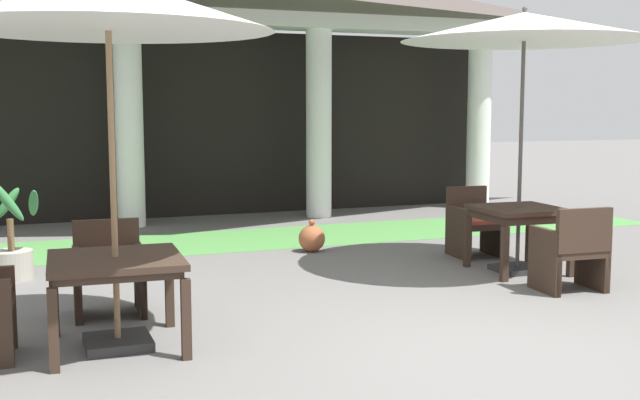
# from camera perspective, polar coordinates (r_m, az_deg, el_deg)

# --- Properties ---
(ground_plane) EXTENTS (60.00, 60.00, 0.00)m
(ground_plane) POSITION_cam_1_polar(r_m,az_deg,el_deg) (6.13, 11.30, -10.86)
(ground_plane) COLOR slate
(background_pavilion) EXTENTS (10.47, 3.18, 4.24)m
(background_pavilion) POSITION_cam_1_polar(r_m,az_deg,el_deg) (12.87, -6.89, 13.46)
(background_pavilion) COLOR white
(background_pavilion) RESTS_ON ground
(lawn_strip) EXTENTS (12.27, 1.80, 0.01)m
(lawn_strip) POSITION_cam_1_polar(r_m,az_deg,el_deg) (11.10, -4.22, -2.78)
(lawn_strip) COLOR #519347
(lawn_strip) RESTS_ON ground
(patio_table_near_foreground) EXTENTS (1.04, 1.04, 0.71)m
(patio_table_near_foreground) POSITION_cam_1_polar(r_m,az_deg,el_deg) (6.22, -14.55, -4.81)
(patio_table_near_foreground) COLOR #38281E
(patio_table_near_foreground) RESTS_ON ground
(patio_umbrella_near_foreground) EXTENTS (2.46, 2.46, 2.86)m
(patio_umbrella_near_foreground) POSITION_cam_1_polar(r_m,az_deg,el_deg) (6.14, -15.10, 13.37)
(patio_umbrella_near_foreground) COLOR #2D2D2D
(patio_umbrella_near_foreground) RESTS_ON ground
(patio_chair_near_foreground_north) EXTENTS (0.63, 0.58, 0.83)m
(patio_chair_near_foreground_north) POSITION_cam_1_polar(r_m,az_deg,el_deg) (7.27, -15.03, -5.01)
(patio_chair_near_foreground_north) COLOR #38281E
(patio_chair_near_foreground_north) RESTS_ON ground
(patio_table_mid_left) EXTENTS (0.94, 0.94, 0.73)m
(patio_table_mid_left) POSITION_cam_1_polar(r_m,az_deg,el_deg) (9.06, 14.16, -1.15)
(patio_table_mid_left) COLOR #38281E
(patio_table_mid_left) RESTS_ON ground
(patio_umbrella_mid_left) EXTENTS (2.68, 2.68, 2.92)m
(patio_umbrella_mid_left) POSITION_cam_1_polar(r_m,az_deg,el_deg) (9.01, 14.54, 11.91)
(patio_umbrella_mid_left) COLOR #2D2D2D
(patio_umbrella_mid_left) RESTS_ON ground
(patio_chair_mid_left_south) EXTENTS (0.66, 0.54, 0.86)m
(patio_chair_mid_left_south) POSITION_cam_1_polar(r_m,az_deg,el_deg) (8.28, 17.71, -3.56)
(patio_chair_mid_left_south) COLOR #38281E
(patio_chair_mid_left_south) RESTS_ON ground
(patio_chair_mid_left_north) EXTENTS (0.59, 0.62, 0.84)m
(patio_chair_mid_left_north) POSITION_cam_1_polar(r_m,az_deg,el_deg) (9.94, 11.13, -1.77)
(patio_chair_mid_left_north) COLOR #38281E
(patio_chair_mid_left_north) RESTS_ON ground
(potted_palm_left_edge) EXTENTS (0.53, 0.54, 1.15)m
(potted_palm_left_edge) POSITION_cam_1_polar(r_m,az_deg,el_deg) (9.06, -21.39, -3.25)
(potted_palm_left_edge) COLOR #B2AD9E
(potted_palm_left_edge) RESTS_ON ground
(terracotta_urn) EXTENTS (0.34, 0.34, 0.42)m
(terracotta_urn) POSITION_cam_1_polar(r_m,az_deg,el_deg) (10.06, -0.60, -2.78)
(terracotta_urn) COLOR #9E5633
(terracotta_urn) RESTS_ON ground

